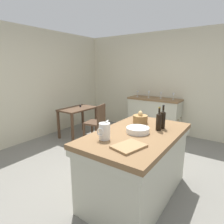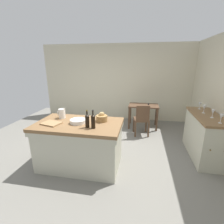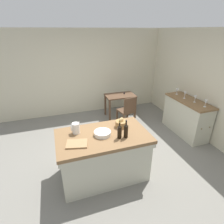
{
  "view_description": "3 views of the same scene",
  "coord_description": "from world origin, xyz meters",
  "views": [
    {
      "loc": [
        -2.28,
        -1.51,
        1.7
      ],
      "look_at": [
        0.32,
        0.31,
        0.95
      ],
      "focal_mm": 30.23,
      "sensor_mm": 36.0,
      "label": 1
    },
    {
      "loc": [
        0.9,
        -3.15,
        1.97
      ],
      "look_at": [
        0.24,
        0.41,
        0.87
      ],
      "focal_mm": 26.08,
      "sensor_mm": 36.0,
      "label": 2
    },
    {
      "loc": [
        -0.92,
        -3.02,
        2.55
      ],
      "look_at": [
        0.22,
        0.37,
        0.89
      ],
      "focal_mm": 28.64,
      "sensor_mm": 36.0,
      "label": 3
    }
  ],
  "objects": [
    {
      "name": "ground_plane",
      "position": [
        0.0,
        0.0,
        0.0
      ],
      "size": [
        6.76,
        6.76,
        0.0
      ],
      "primitive_type": "plane",
      "color": "slate"
    },
    {
      "name": "wall_back",
      "position": [
        0.0,
        2.6,
        1.3
      ],
      "size": [
        5.32,
        0.12,
        2.6
      ],
      "primitive_type": "cube",
      "color": "beige",
      "rests_on": "ground"
    },
    {
      "name": "island_table",
      "position": [
        -0.23,
        -0.47,
        0.48
      ],
      "size": [
        1.6,
        0.94,
        0.9
      ],
      "color": "brown",
      "rests_on": "ground"
    },
    {
      "name": "side_cabinet",
      "position": [
        2.26,
        0.34,
        0.47
      ],
      "size": [
        0.52,
        1.34,
        0.94
      ],
      "color": "brown",
      "rests_on": "ground"
    },
    {
      "name": "writing_desk",
      "position": [
        0.98,
        1.82,
        0.61
      ],
      "size": [
        0.91,
        0.57,
        0.77
      ],
      "color": "#513826",
      "rests_on": "ground"
    },
    {
      "name": "wooden_chair",
      "position": [
        0.94,
        1.17,
        0.48
      ],
      "size": [
        0.46,
        0.46,
        0.89
      ],
      "color": "#513826",
      "rests_on": "ground"
    },
    {
      "name": "pitcher",
      "position": [
        -0.66,
        -0.27,
        1.0
      ],
      "size": [
        0.17,
        0.13,
        0.23
      ],
      "color": "silver",
      "rests_on": "island_table"
    },
    {
      "name": "wash_bowl",
      "position": [
        -0.24,
        -0.48,
        0.93
      ],
      "size": [
        0.29,
        0.29,
        0.07
      ],
      "primitive_type": "cylinder",
      "color": "silver",
      "rests_on": "island_table"
    },
    {
      "name": "bread_basket",
      "position": [
        0.17,
        -0.3,
        0.96
      ],
      "size": [
        0.22,
        0.22,
        0.19
      ],
      "color": "olive",
      "rests_on": "island_table"
    },
    {
      "name": "cutting_board",
      "position": [
        -0.7,
        -0.61,
        0.91
      ],
      "size": [
        0.38,
        0.32,
        0.02
      ],
      "primitive_type": "cube",
      "rotation": [
        0.0,
        0.0,
        -0.24
      ],
      "color": "#99754C",
      "rests_on": "island_table"
    },
    {
      "name": "wine_bottle_dark",
      "position": [
        0.12,
        -0.67,
        1.03
      ],
      "size": [
        0.07,
        0.07,
        0.32
      ],
      "color": "black",
      "rests_on": "island_table"
    },
    {
      "name": "wine_bottle_amber",
      "position": [
        0.01,
        -0.65,
        1.02
      ],
      "size": [
        0.07,
        0.07,
        0.31
      ],
      "color": "black",
      "rests_on": "island_table"
    },
    {
      "name": "wine_glass_far_left",
      "position": [
        2.3,
        -0.13,
        1.05
      ],
      "size": [
        0.07,
        0.07,
        0.17
      ],
      "color": "white",
      "rests_on": "side_cabinet"
    },
    {
      "name": "wine_glass_left",
      "position": [
        2.28,
        0.18,
        1.05
      ],
      "size": [
        0.07,
        0.07,
        0.17
      ],
      "color": "white",
      "rests_on": "side_cabinet"
    },
    {
      "name": "wine_glass_middle",
      "position": [
        2.23,
        0.48,
        1.06
      ],
      "size": [
        0.07,
        0.07,
        0.18
      ],
      "color": "white",
      "rests_on": "side_cabinet"
    },
    {
      "name": "wine_glass_right",
      "position": [
        2.24,
        0.81,
        1.05
      ],
      "size": [
        0.07,
        0.07,
        0.16
      ],
      "color": "white",
      "rests_on": "side_cabinet"
    }
  ]
}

